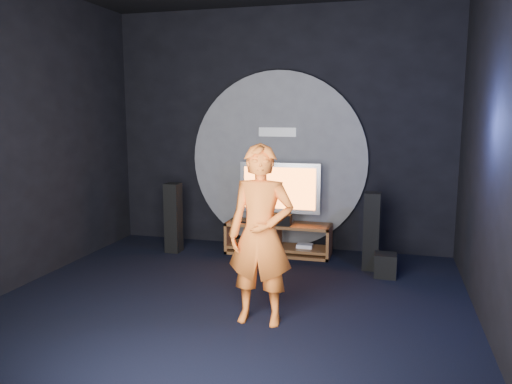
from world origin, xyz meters
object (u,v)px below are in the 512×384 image
media_console (279,241)px  tower_speaker_right (371,231)px  player (261,235)px  tower_speaker_left (173,218)px  subwoofer (385,265)px  tv (280,190)px

media_console → tower_speaker_right: size_ratio=1.48×
media_console → tower_speaker_right: 1.38m
media_console → player: player is taller
tower_speaker_right → media_console: bearing=163.8°
tower_speaker_left → subwoofer: 3.02m
subwoofer → tower_speaker_left: bearing=173.2°
media_console → subwoofer: media_console is taller
tv → tower_speaker_left: size_ratio=1.15×
tower_speaker_left → subwoofer: (2.98, -0.35, -0.36)m
tv → player: 2.41m
tower_speaker_right → player: bearing=-116.1°
tv → subwoofer: 1.82m
tower_speaker_left → tower_speaker_right: same height
media_console → subwoofer: bearing=-23.1°
media_console → tv: (-0.01, 0.07, 0.72)m
media_console → tower_speaker_right: bearing=-16.2°
player → media_console: bearing=97.2°
tv → tower_speaker_left: 1.58m
tv → player: bearing=-81.8°
media_console → tower_speaker_left: size_ratio=1.48×
media_console → tv: bearing=95.7°
tower_speaker_left → subwoofer: bearing=-6.8°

